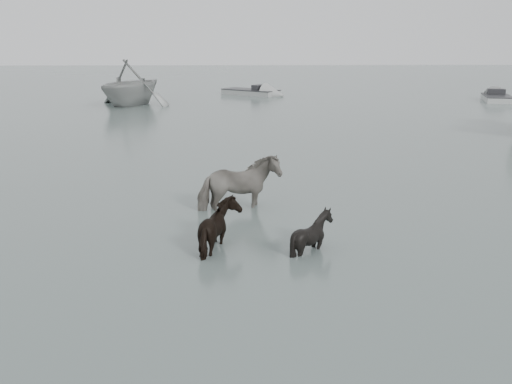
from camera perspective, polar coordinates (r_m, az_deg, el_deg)
ground at (r=14.64m, az=3.86°, el=-3.98°), size 140.00×140.00×0.00m
pony_pinto at (r=16.56m, az=-1.56°, el=1.41°), size 2.30×1.58×1.78m
pony_dark at (r=13.65m, az=-3.10°, el=-2.36°), size 1.39×1.54×1.35m
pony_black at (r=13.65m, az=5.00°, el=-2.71°), size 1.17×1.05×1.21m
rowboat_trail at (r=40.47m, az=-11.07°, el=9.64°), size 6.81×7.13×2.92m
skiff_port at (r=44.86m, az=20.65°, el=8.04°), size 2.59×4.85×0.75m
skiff_mid at (r=46.17m, az=-0.47°, el=9.10°), size 5.55×4.68×0.75m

